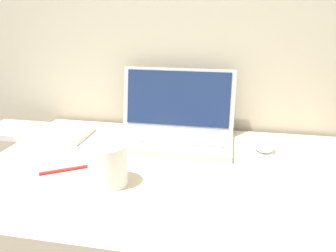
% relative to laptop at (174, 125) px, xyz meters
% --- Properties ---
extents(laptop, '(0.39, 0.26, 0.22)m').
position_rel_laptop_xyz_m(laptop, '(0.00, 0.00, 0.00)').
color(laptop, '#ADADB2').
rests_on(laptop, desk).
extents(drink_cup, '(0.10, 0.10, 0.10)m').
position_rel_laptop_xyz_m(drink_cup, '(-0.10, -0.32, 0.00)').
color(drink_cup, silver).
rests_on(drink_cup, desk).
extents(computer_mouse, '(0.07, 0.10, 0.03)m').
position_rel_laptop_xyz_m(computer_mouse, '(0.29, -0.04, -0.04)').
color(computer_mouse, white).
rests_on(computer_mouse, desk).
extents(external_keyboard, '(0.36, 0.15, 0.02)m').
position_rel_laptop_xyz_m(external_keyboard, '(-0.47, -0.04, -0.04)').
color(external_keyboard, silver).
rests_on(external_keyboard, desk).
extents(pen, '(0.13, 0.09, 0.01)m').
position_rel_laptop_xyz_m(pen, '(-0.24, -0.28, -0.05)').
color(pen, '#A51E1E').
rests_on(pen, desk).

